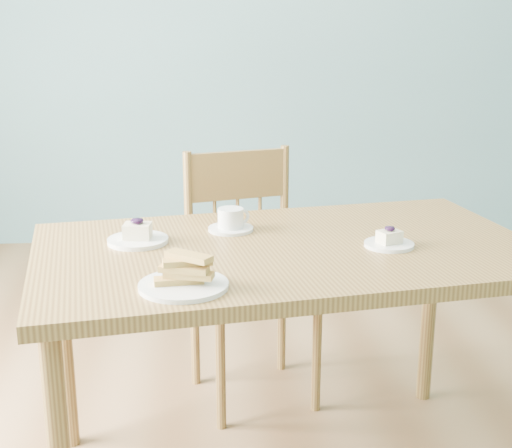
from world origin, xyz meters
The scene contains 7 objects.
room centered at (0.00, 0.00, 1.35)m, with size 5.01×5.01×2.71m.
dining_table centered at (-0.24, 0.00, 0.67)m, with size 1.49×1.00×0.74m.
dining_chair centered at (-0.30, 0.53, 0.46)m, with size 0.50×0.48×0.90m.
cheesecake_plate_near centered at (0.04, -0.03, 0.76)m, with size 0.14×0.14×0.06m.
cheesecake_plate_far centered at (-0.66, 0.06, 0.76)m, with size 0.17×0.17×0.07m.
coffee_cup centered at (-0.39, 0.16, 0.77)m, with size 0.13×0.13×0.07m.
biscotti_plate centered at (-0.52, -0.31, 0.77)m, with size 0.21×0.21×0.08m.
Camera 1 is at (-0.49, -1.88, 1.34)m, focal length 50.00 mm.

